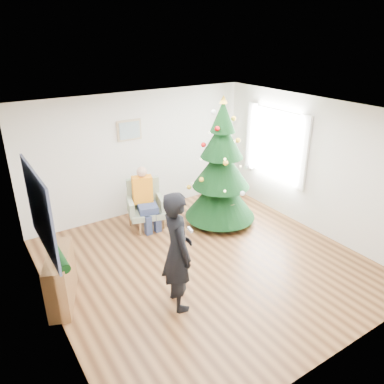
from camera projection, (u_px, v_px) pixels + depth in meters
floor at (206, 263)px, 6.47m from camera, size 5.00×5.00×0.00m
ceiling at (209, 113)px, 5.43m from camera, size 5.00×5.00×0.00m
wall_back at (139, 154)px, 7.88m from camera, size 5.00×0.00×5.00m
wall_front at (340, 273)px, 4.03m from camera, size 5.00×0.00×5.00m
wall_left at (45, 238)px, 4.71m from camera, size 0.00×5.00×5.00m
wall_right at (313, 166)px, 7.20m from camera, size 0.00×5.00×5.00m
window_panel at (276, 144)px, 7.87m from camera, size 0.04×1.30×1.40m
curtains at (275, 144)px, 7.86m from camera, size 0.05×1.75×1.50m
christmas_tree at (221, 169)px, 7.43m from camera, size 1.45×1.45×2.61m
stool at (227, 213)px, 7.60m from camera, size 0.36×0.36×0.55m
laptop at (227, 201)px, 7.49m from camera, size 0.34×0.26×0.02m
armchair at (146, 210)px, 7.56m from camera, size 0.82×0.79×0.97m
seated_person at (145, 198)px, 7.40m from camera, size 0.47×0.61×1.27m
standing_man at (177, 251)px, 5.17m from camera, size 0.54×0.72×1.79m
game_controller at (190, 230)px, 5.12m from camera, size 0.06×0.13×0.04m
console at (61, 278)px, 5.42m from camera, size 0.65×1.04×0.80m
garland at (57, 254)px, 5.25m from camera, size 0.14×0.90×0.14m
tapestry at (39, 211)px, 4.86m from camera, size 0.03×1.50×1.15m
framed_picture at (129, 130)px, 7.53m from camera, size 0.52×0.05×0.42m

